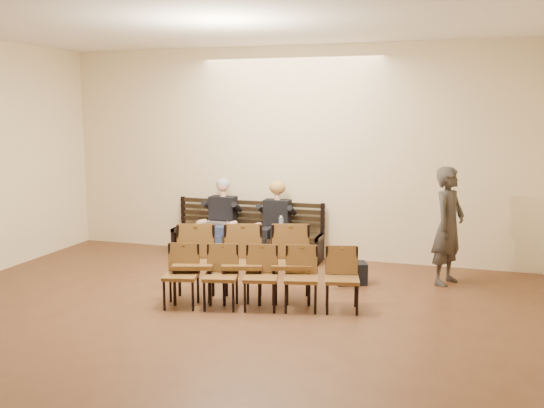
{
  "coord_description": "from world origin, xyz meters",
  "views": [
    {
      "loc": [
        2.75,
        -4.72,
        2.48
      ],
      "look_at": [
        -0.02,
        4.05,
        1.03
      ],
      "focal_mm": 40.0,
      "sensor_mm": 36.0,
      "label": 1
    }
  ],
  "objects": [
    {
      "name": "chair_row_front",
      "position": [
        0.09,
        2.42,
        0.49
      ],
      "size": [
        1.85,
        1.05,
        0.99
      ],
      "primitive_type": "cube",
      "rotation": [
        0.0,
        0.0,
        0.31
      ],
      "color": "brown",
      "rests_on": "ground"
    },
    {
      "name": "water_bottle",
      "position": [
        0.05,
        4.29,
        0.57
      ],
      "size": [
        0.07,
        0.07,
        0.23
      ],
      "primitive_type": "cylinder",
      "rotation": [
        0.0,
        0.0,
        -0.04
      ],
      "color": "silver",
      "rests_on": "bench"
    },
    {
      "name": "seated_man",
      "position": [
        -1.07,
        4.53,
        0.65
      ],
      "size": [
        0.54,
        0.75,
        1.3
      ],
      "primitive_type": null,
      "color": "black",
      "rests_on": "ground"
    },
    {
      "name": "room_walls",
      "position": [
        0.0,
        0.79,
        2.54
      ],
      "size": [
        8.02,
        10.01,
        3.51
      ],
      "color": "beige",
      "rests_on": "ground"
    },
    {
      "name": "bag",
      "position": [
        1.3,
        3.62,
        0.15
      ],
      "size": [
        0.5,
        0.42,
        0.31
      ],
      "primitive_type": "cube",
      "rotation": [
        0.0,
        0.0,
        0.37
      ],
      "color": "black",
      "rests_on": "ground"
    },
    {
      "name": "passerby",
      "position": [
        2.6,
        4.05,
        0.97
      ],
      "size": [
        0.7,
        0.83,
        1.93
      ],
      "primitive_type": "imported",
      "rotation": [
        0.0,
        0.0,
        1.16
      ],
      "color": "#332F2A",
      "rests_on": "ground"
    },
    {
      "name": "seated_woman",
      "position": [
        -0.11,
        4.53,
        0.61
      ],
      "size": [
        0.53,
        0.73,
        1.23
      ],
      "primitive_type": null,
      "color": "black",
      "rests_on": "ground"
    },
    {
      "name": "laptop",
      "position": [
        -1.11,
        4.38,
        0.58
      ],
      "size": [
        0.4,
        0.35,
        0.26
      ],
      "primitive_type": "cube",
      "rotation": [
        0.0,
        0.0,
        0.22
      ],
      "color": "#B4B4B9",
      "rests_on": "bench"
    },
    {
      "name": "ground",
      "position": [
        0.0,
        0.0,
        0.0
      ],
      "size": [
        10.0,
        10.0,
        0.0
      ],
      "primitive_type": "plane",
      "color": "brown",
      "rests_on": "ground"
    },
    {
      "name": "chair_row_back",
      "position": [
        0.42,
        2.2,
        0.4
      ],
      "size": [
        2.46,
        0.97,
        0.79
      ],
      "primitive_type": "cube",
      "rotation": [
        0.0,
        0.0,
        0.23
      ],
      "color": "brown",
      "rests_on": "ground"
    },
    {
      "name": "bench",
      "position": [
        -0.66,
        4.65,
        0.23
      ],
      "size": [
        2.6,
        0.9,
        0.45
      ],
      "primitive_type": "cube",
      "color": "black",
      "rests_on": "ground"
    }
  ]
}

